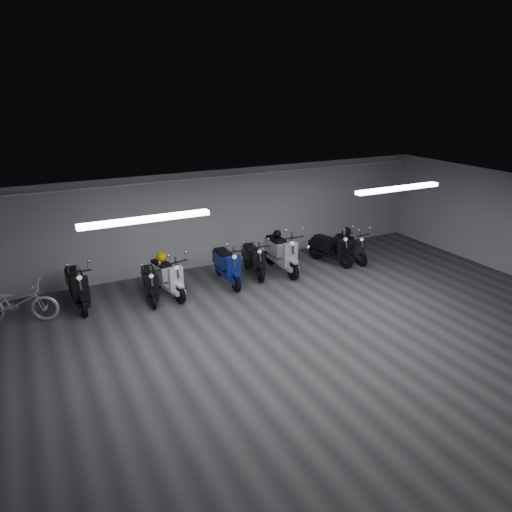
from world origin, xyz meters
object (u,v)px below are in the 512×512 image
scooter_6 (282,247)px  scooter_0 (77,280)px  scooter_5 (254,254)px  helmet_2 (277,234)px  scooter_9 (351,242)px  helmet_1 (162,257)px  scooter_7 (331,243)px  helmet_0 (346,232)px  scooter_1 (150,278)px  scooter_2 (167,271)px  scooter_4 (227,260)px  bicycle (16,298)px

scooter_6 → scooter_0: bearing=178.6°
scooter_5 → helmet_2: 0.94m
scooter_9 → helmet_1: size_ratio=5.72×
scooter_7 → scooter_9: bearing=-25.1°
helmet_0 → scooter_9: bearing=-86.6°
scooter_1 → helmet_0: (6.10, 0.21, 0.28)m
helmet_1 → helmet_2: size_ratio=1.16×
helmet_1 → scooter_2: bearing=-78.6°
scooter_4 → scooter_7: bearing=1.6°
scooter_7 → bicycle: bearing=161.0°
scooter_1 → scooter_5: (3.01, 0.30, 0.03)m
scooter_7 → bicycle: scooter_7 is taller
scooter_2 → helmet_0: (5.64, 0.15, 0.21)m
scooter_0 → scooter_5: (4.65, -0.10, -0.06)m
bicycle → scooter_6: bearing=-70.4°
scooter_6 → scooter_9: 2.30m
scooter_1 → scooter_5: bearing=13.6°
scooter_2 → helmet_1: bearing=90.0°
helmet_0 → scooter_2: bearing=-178.5°
scooter_0 → helmet_2: size_ratio=7.67×
scooter_0 → scooter_2: (2.10, -0.34, -0.02)m
helmet_1 → helmet_2: 3.42m
scooter_1 → scooter_7: (5.46, 0.07, 0.04)m
scooter_5 → scooter_6: scooter_6 is taller
scooter_4 → scooter_1: bearing=-175.5°
scooter_5 → helmet_2: size_ratio=6.98×
scooter_7 → bicycle: size_ratio=0.96×
scooter_0 → bicycle: (-1.31, -0.20, -0.11)m
scooter_1 → scooter_7: size_ratio=0.93×
scooter_9 → scooter_5: bearing=171.0°
scooter_6 → bicycle: 6.78m
scooter_4 → scooter_7: 3.34m
scooter_0 → scooter_6: 5.47m
scooter_1 → scooter_4: bearing=10.4°
helmet_2 → scooter_6: bearing=-91.0°
scooter_5 → helmet_1: 2.61m
scooter_0 → helmet_1: bearing=-5.5°
scooter_2 → helmet_0: scooter_2 is taller
scooter_6 → bicycle: (-6.78, 0.03, -0.17)m
scooter_0 → scooter_4: scooter_0 is taller
scooter_1 → scooter_4: 2.12m
scooter_1 → helmet_1: scooter_1 is taller
scooter_2 → helmet_1: (-0.05, 0.24, 0.30)m
scooter_4 → helmet_0: scooter_4 is taller
scooter_0 → scooter_6: scooter_6 is taller
scooter_9 → bicycle: 9.07m
bicycle → scooter_7: bearing=-71.1°
scooter_5 → scooter_9: (3.11, -0.31, -0.03)m
scooter_1 → scooter_0: bearing=174.1°
scooter_4 → scooter_5: bearing=14.9°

